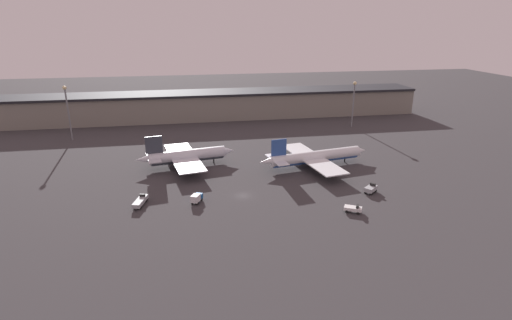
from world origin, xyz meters
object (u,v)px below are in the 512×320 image
object	(u,v)px
service_vehicle_0	(353,209)
service_vehicle_1	(371,189)
airplane_0	(186,156)
service_vehicle_3	(140,201)
airplane_1	(315,157)
service_vehicle_2	(197,198)

from	to	relation	value
service_vehicle_0	service_vehicle_1	bearing A→B (deg)	76.64
airplane_0	service_vehicle_3	world-z (taller)	airplane_0
airplane_1	service_vehicle_0	bearing A→B (deg)	-101.67
airplane_0	airplane_1	world-z (taller)	airplane_0
service_vehicle_2	service_vehicle_3	bearing A→B (deg)	112.10
airplane_1	service_vehicle_2	distance (m)	51.17
airplane_1	service_vehicle_2	size ratio (longest dim) A/B	8.81
airplane_1	service_vehicle_0	size ratio (longest dim) A/B	8.21
service_vehicle_1	service_vehicle_3	bearing A→B (deg)	137.95
airplane_0	service_vehicle_2	world-z (taller)	airplane_0
airplane_0	airplane_1	size ratio (longest dim) A/B	0.84
airplane_0	service_vehicle_3	size ratio (longest dim) A/B	4.50
service_vehicle_0	service_vehicle_3	size ratio (longest dim) A/B	0.65
service_vehicle_2	service_vehicle_3	xyz separation A→B (m)	(-16.52, 1.27, -0.28)
service_vehicle_0	service_vehicle_3	bearing A→B (deg)	-165.34
service_vehicle_3	service_vehicle_2	bearing A→B (deg)	-79.35
service_vehicle_2	service_vehicle_3	world-z (taller)	service_vehicle_2
service_vehicle_3	service_vehicle_0	bearing A→B (deg)	-89.47
service_vehicle_1	service_vehicle_3	size ratio (longest dim) A/B	0.64
service_vehicle_1	airplane_1	bearing A→B (deg)	71.54
airplane_0	service_vehicle_0	size ratio (longest dim) A/B	6.89
service_vehicle_1	service_vehicle_3	world-z (taller)	service_vehicle_1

